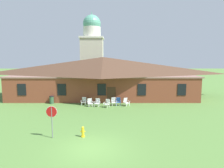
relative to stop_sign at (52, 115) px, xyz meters
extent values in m
plane|color=#517A38|center=(3.01, -1.72, -1.67)|extent=(200.00, 200.00, 0.00)
cube|color=brown|center=(3.01, 16.20, -0.07)|extent=(25.55, 10.00, 3.20)
cube|color=#8C6458|center=(3.01, 16.20, 1.61)|extent=(26.06, 10.20, 0.16)
pyramid|color=#4C3323|center=(3.01, 16.20, 2.97)|extent=(26.57, 10.40, 2.56)
cube|color=black|center=(-7.21, 11.17, 0.09)|extent=(1.10, 0.06, 1.50)
cube|color=black|center=(-2.10, 11.17, 0.09)|extent=(1.10, 0.06, 1.50)
cube|color=black|center=(3.01, 11.17, 0.09)|extent=(1.10, 0.06, 1.50)
cube|color=black|center=(8.12, 11.17, 0.09)|extent=(1.10, 0.06, 1.50)
cube|color=black|center=(13.23, 11.17, 0.09)|extent=(1.10, 0.06, 1.50)
cube|color=#422819|center=(4.24, 11.17, -0.62)|extent=(1.10, 0.06, 2.10)
cube|color=#BCB29E|center=(-0.11, 30.99, 3.34)|extent=(4.80, 4.80, 10.01)
cube|color=silver|center=(-0.11, 30.99, 8.52)|extent=(5.18, 5.18, 0.36)
cylinder|color=silver|center=(-0.11, 30.99, 9.80)|extent=(3.80, 3.80, 2.20)
sphere|color=#569E84|center=(-0.11, 30.99, 11.58)|extent=(3.88, 3.88, 3.88)
cone|color=#569E84|center=(-0.11, 30.99, 13.92)|extent=(0.24, 0.24, 1.00)
cylinder|color=slate|center=(0.00, 0.00, -0.53)|extent=(0.07, 0.07, 2.27)
cylinder|color=white|center=(0.00, 0.01, 0.28)|extent=(0.81, 0.03, 0.81)
cylinder|color=#B71414|center=(0.00, -0.01, 0.28)|extent=(0.76, 0.03, 0.76)
cube|color=white|center=(1.05, 9.88, -1.49)|extent=(0.05, 0.05, 0.36)
cube|color=white|center=(0.59, 9.92, -1.49)|extent=(0.05, 0.05, 0.36)
cube|color=white|center=(1.08, 10.32, -1.49)|extent=(0.05, 0.05, 0.36)
cube|color=white|center=(0.62, 10.36, -1.49)|extent=(0.05, 0.05, 0.36)
cube|color=white|center=(0.84, 10.12, -1.28)|extent=(0.58, 0.56, 0.05)
cube|color=white|center=(0.86, 10.43, -0.98)|extent=(0.53, 0.23, 0.54)
cube|color=white|center=(1.12, 10.08, -1.09)|extent=(0.10, 0.47, 0.03)
cube|color=white|center=(1.11, 9.92, -1.20)|extent=(0.04, 0.04, 0.22)
cube|color=white|center=(0.54, 10.12, -1.09)|extent=(0.10, 0.47, 0.03)
cube|color=white|center=(0.53, 9.96, -1.20)|extent=(0.04, 0.04, 0.22)
cube|color=white|center=(2.02, 9.25, -1.49)|extent=(0.07, 0.07, 0.36)
cube|color=white|center=(1.60, 9.07, -1.49)|extent=(0.07, 0.07, 0.36)
cube|color=white|center=(1.85, 9.66, -1.49)|extent=(0.07, 0.07, 0.36)
cube|color=white|center=(1.42, 9.48, -1.49)|extent=(0.07, 0.07, 0.36)
cube|color=white|center=(1.72, 9.36, -1.28)|extent=(0.70, 0.69, 0.05)
cube|color=white|center=(1.60, 9.65, -0.98)|extent=(0.55, 0.38, 0.54)
cube|color=white|center=(2.00, 9.46, -1.09)|extent=(0.24, 0.45, 0.03)
cube|color=white|center=(2.06, 9.31, -1.20)|extent=(0.05, 0.05, 0.22)
cube|color=white|center=(1.46, 9.23, -1.09)|extent=(0.24, 0.45, 0.03)
cube|color=white|center=(1.52, 9.08, -1.20)|extent=(0.05, 0.05, 0.22)
cube|color=white|center=(2.70, 9.06, -1.49)|extent=(0.06, 0.06, 0.36)
cube|color=white|center=(2.26, 9.18, -1.49)|extent=(0.06, 0.06, 0.36)
cube|color=white|center=(2.82, 9.49, -1.49)|extent=(0.06, 0.06, 0.36)
cube|color=white|center=(2.37, 9.61, -1.49)|extent=(0.06, 0.06, 0.36)
cube|color=white|center=(2.54, 9.34, -1.28)|extent=(0.66, 0.64, 0.05)
cube|color=white|center=(2.62, 9.64, -0.98)|extent=(0.54, 0.32, 0.54)
cube|color=white|center=(2.81, 9.24, -1.09)|extent=(0.18, 0.47, 0.03)
cube|color=white|center=(2.77, 9.09, -1.20)|extent=(0.05, 0.05, 0.22)
cube|color=white|center=(2.25, 9.39, -1.09)|extent=(0.18, 0.47, 0.03)
cube|color=white|center=(2.21, 9.24, -1.20)|extent=(0.05, 0.05, 0.22)
cube|color=silver|center=(3.75, 8.61, -1.49)|extent=(0.07, 0.07, 0.36)
cube|color=silver|center=(3.36, 8.85, -1.49)|extent=(0.07, 0.07, 0.36)
cube|color=silver|center=(3.98, 8.98, -1.49)|extent=(0.07, 0.07, 0.36)
cube|color=silver|center=(3.59, 9.23, -1.49)|extent=(0.07, 0.07, 0.36)
cube|color=silver|center=(3.67, 8.92, -1.28)|extent=(0.73, 0.73, 0.05)
cube|color=silver|center=(3.84, 9.18, -0.98)|extent=(0.54, 0.43, 0.54)
cube|color=silver|center=(3.91, 8.75, -1.09)|extent=(0.30, 0.43, 0.03)
cube|color=silver|center=(3.82, 8.61, -1.20)|extent=(0.06, 0.06, 0.22)
cube|color=silver|center=(3.42, 9.05, -1.09)|extent=(0.30, 0.43, 0.03)
cube|color=silver|center=(3.33, 8.92, -1.20)|extent=(0.06, 0.06, 0.22)
cube|color=silver|center=(4.82, 9.70, -1.49)|extent=(0.06, 0.06, 0.36)
cube|color=silver|center=(4.37, 9.61, -1.49)|extent=(0.06, 0.06, 0.36)
cube|color=silver|center=(4.73, 10.13, -1.49)|extent=(0.06, 0.06, 0.36)
cube|color=silver|center=(4.28, 10.05, -1.49)|extent=(0.06, 0.06, 0.36)
cube|color=silver|center=(4.55, 9.87, -1.28)|extent=(0.63, 0.61, 0.05)
cube|color=silver|center=(4.49, 10.18, -0.98)|extent=(0.54, 0.29, 0.54)
cube|color=silver|center=(4.84, 9.91, -1.09)|extent=(0.15, 0.47, 0.03)
cube|color=silver|center=(4.87, 9.75, -1.20)|extent=(0.05, 0.05, 0.22)
cube|color=silver|center=(4.27, 9.80, -1.09)|extent=(0.15, 0.47, 0.03)
cube|color=silver|center=(4.30, 9.64, -1.20)|extent=(0.05, 0.05, 0.22)
cube|color=#2D5693|center=(5.32, 9.73, -1.49)|extent=(0.05, 0.05, 0.36)
cube|color=#2D5693|center=(4.86, 9.74, -1.49)|extent=(0.05, 0.05, 0.36)
cube|color=#2D5693|center=(5.33, 10.17, -1.49)|extent=(0.05, 0.05, 0.36)
cube|color=#2D5693|center=(4.87, 10.18, -1.49)|extent=(0.05, 0.05, 0.36)
cube|color=#2D5693|center=(5.10, 9.95, -1.28)|extent=(0.55, 0.53, 0.05)
cube|color=#2D5693|center=(5.10, 10.26, -0.98)|extent=(0.52, 0.20, 0.54)
cube|color=#2D5693|center=(5.39, 9.93, -1.09)|extent=(0.07, 0.47, 0.03)
cube|color=#2D5693|center=(5.38, 9.76, -1.20)|extent=(0.04, 0.04, 0.22)
cube|color=#2D5693|center=(4.81, 9.94, -1.09)|extent=(0.07, 0.47, 0.03)
cube|color=#2D5693|center=(4.80, 9.78, -1.20)|extent=(0.04, 0.04, 0.22)
cube|color=white|center=(6.41, 9.63, -1.49)|extent=(0.07, 0.07, 0.36)
cube|color=white|center=(6.02, 9.39, -1.49)|extent=(0.07, 0.07, 0.36)
cube|color=white|center=(6.18, 10.01, -1.49)|extent=(0.07, 0.07, 0.36)
cube|color=white|center=(5.79, 9.77, -1.49)|extent=(0.07, 0.07, 0.36)
cube|color=white|center=(6.10, 9.70, -1.28)|extent=(0.73, 0.73, 0.05)
cube|color=white|center=(5.94, 9.97, -0.98)|extent=(0.54, 0.43, 0.54)
cube|color=white|center=(6.36, 9.83, -1.09)|extent=(0.30, 0.43, 0.03)
cube|color=white|center=(6.45, 9.70, -1.20)|extent=(0.06, 0.06, 0.22)
cube|color=white|center=(5.87, 9.53, -1.09)|extent=(0.30, 0.43, 0.03)
cube|color=white|center=(5.95, 9.39, -1.20)|extent=(0.06, 0.06, 0.22)
cylinder|color=gold|center=(2.18, 0.16, -1.63)|extent=(0.28, 0.28, 0.08)
cylinder|color=gold|center=(2.18, 0.16, -1.31)|extent=(0.20, 0.20, 0.55)
sphere|color=gold|center=(2.18, 0.16, -0.98)|extent=(0.20, 0.20, 0.20)
cylinder|color=gold|center=(2.05, 0.16, -1.26)|extent=(0.10, 0.08, 0.08)
cylinder|color=gold|center=(2.31, 0.16, -1.26)|extent=(0.10, 0.08, 0.08)
cylinder|color=#335638|center=(-3.36, 10.90, -1.22)|extent=(0.52, 0.52, 0.90)
cylinder|color=black|center=(-3.36, 10.90, -0.73)|extent=(0.56, 0.56, 0.08)
camera|label=1|loc=(4.32, -13.71, 4.06)|focal=31.70mm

